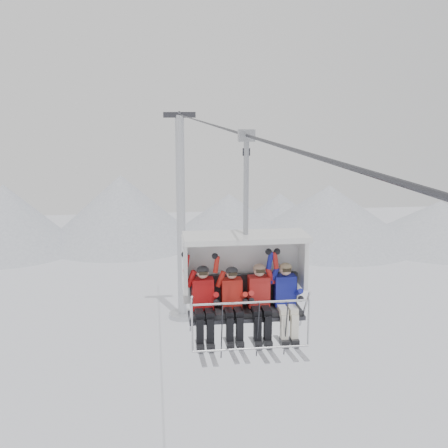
{
  "coord_description": "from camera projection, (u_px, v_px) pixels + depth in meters",
  "views": [
    {
      "loc": [
        -1.71,
        -13.47,
        13.82
      ],
      "look_at": [
        0.0,
        0.0,
        10.97
      ],
      "focal_mm": 45.0,
      "sensor_mm": 36.0,
      "label": 1
    }
  ],
  "objects": [
    {
      "name": "haul_cable",
      "position": [
        224.0,
        129.0,
        13.39
      ],
      "size": [
        0.06,
        50.0,
        0.06
      ],
      "primitive_type": "cylinder",
      "rotation": [
        1.57,
        0.0,
        0.0
      ],
      "color": "#303136",
      "rests_on": "lift_tower_left"
    },
    {
      "name": "lift_tower_right",
      "position": [
        181.0,
        233.0,
        36.3
      ],
      "size": [
        2.0,
        1.8,
        13.48
      ],
      "color": "#B1B3B8",
      "rests_on": "ground"
    },
    {
      "name": "ridgeline",
      "position": [
        156.0,
        218.0,
        56.17
      ],
      "size": [
        72.0,
        21.0,
        7.0
      ],
      "color": "silver",
      "rests_on": "ground"
    },
    {
      "name": "skier_far_right",
      "position": [
        286.0,
        298.0,
        10.78
      ],
      "size": [
        0.41,
        1.69,
        1.61
      ],
      "color": "navy",
      "rests_on": "chairlift_carrier"
    },
    {
      "name": "chairlift_carrier",
      "position": [
        244.0,
        272.0,
        10.89
      ],
      "size": [
        2.36,
        1.17,
        3.98
      ],
      "color": "black",
      "rests_on": "haul_cable"
    },
    {
      "name": "skier_center_right",
      "position": [
        260.0,
        299.0,
        10.72
      ],
      "size": [
        0.41,
        1.69,
        1.61
      ],
      "color": "red",
      "rests_on": "chairlift_carrier"
    },
    {
      "name": "skier_center_left",
      "position": [
        232.0,
        301.0,
        10.65
      ],
      "size": [
        0.39,
        1.69,
        1.55
      ],
      "color": "red",
      "rests_on": "chairlift_carrier"
    },
    {
      "name": "skier_far_left",
      "position": [
        203.0,
        302.0,
        10.59
      ],
      "size": [
        0.41,
        1.69,
        1.61
      ],
      "color": "#B21011",
      "rests_on": "chairlift_carrier"
    }
  ]
}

